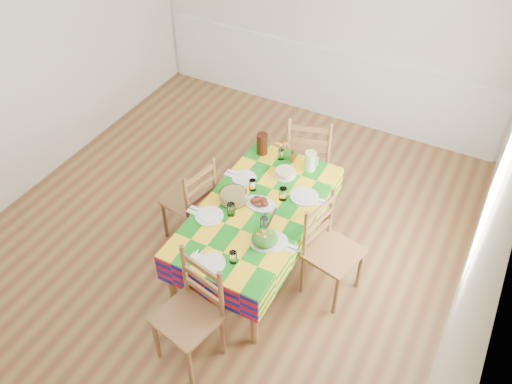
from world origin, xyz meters
The scene contains 23 objects.
room centered at (0.00, 0.00, 1.35)m, with size 4.58×5.08×2.78m.
wainscot centered at (0.00, 2.48, 0.49)m, with size 4.41×0.06×0.92m.
window_right centered at (2.23, 0.30, 1.50)m, with size 1.40×1.40×0.00m, color white.
dining_table centered at (0.46, -0.16, 0.62)m, with size 0.96×1.77×0.69m.
setting_near_head centered at (0.49, -0.86, 0.72)m, with size 0.37×0.25×0.11m.
setting_left_near centered at (0.19, -0.40, 0.72)m, with size 0.46×0.27×0.12m.
setting_left_far centered at (0.21, 0.11, 0.72)m, with size 0.42×0.25×0.11m.
setting_right_near centered at (0.73, -0.41, 0.72)m, with size 0.44×0.26×0.11m.
setting_right_far centered at (0.72, 0.13, 0.72)m, with size 0.48×0.28×0.12m.
meat_platter centered at (0.46, -0.10, 0.71)m, with size 0.29×0.20×0.06m.
salad_platter centered at (0.71, -0.49, 0.73)m, with size 0.24×0.24×0.10m.
pasta_bowl centered at (0.23, -0.17, 0.74)m, with size 0.25×0.25×0.09m.
cake centered at (0.48, 0.37, 0.72)m, with size 0.21×0.21×0.06m.
serving_utensils centered at (0.61, -0.24, 0.70)m, with size 0.14×0.31×0.01m.
flower_vase centered at (0.34, 0.57, 0.77)m, with size 0.13×0.10×0.20m.
hot_sauce centered at (0.46, 0.58, 0.76)m, with size 0.03×0.03×0.13m, color #B0330E.
green_pitcher centered at (0.65, 0.56, 0.79)m, with size 0.11×0.11×0.19m, color #C5EEA8.
tea_pitcher centered at (0.13, 0.57, 0.80)m, with size 0.11×0.11×0.22m, color black.
name_card centered at (0.46, -0.98, 0.70)m, with size 0.08×0.02×0.02m, color white.
chair_near centered at (0.47, -1.27, 0.50)m, with size 0.53×0.52×1.02m.
chair_far centered at (0.48, 0.95, 0.52)m, with size 0.58×0.57×1.06m.
chair_left centered at (-0.24, -0.17, 0.48)m, with size 0.48×0.50×0.97m.
chair_right centered at (1.17, -0.15, 0.49)m, with size 0.50×0.52×0.99m.
Camera 1 is at (2.07, -3.22, 3.99)m, focal length 38.00 mm.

